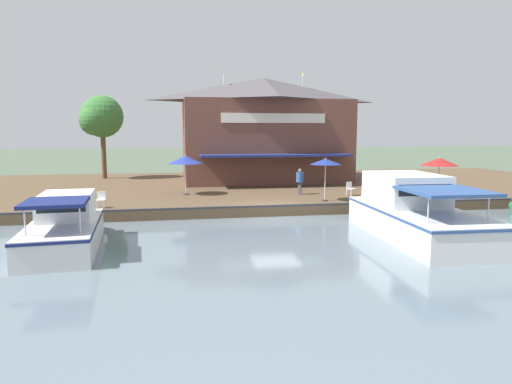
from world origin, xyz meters
The scene contains 15 objects.
ground_plane centered at (0.00, 0.00, 0.00)m, with size 220.00×220.00×0.00m, color #4C5B47.
quay_deck centered at (-11.00, 0.00, 0.30)m, with size 22.00×56.00×0.60m, color brown.
quay_edge_fender centered at (-0.10, 0.00, 0.65)m, with size 0.20×50.40×0.10m, color #2D2D33.
waterfront_restaurant centered at (-13.34, 2.00, 4.81)m, with size 9.71×13.53×8.74m.
patio_umbrella_mid_patio_left centered at (-1.62, 3.29, 2.87)m, with size 1.81×1.81×2.49m.
patio_umbrella_back_row centered at (-1.80, 10.58, 2.78)m, with size 2.26×2.26×2.47m.
patio_umbrella_mid_patio_right centered at (-5.83, -4.55, 2.83)m, with size 2.15×2.15×2.52m.
cafe_chair_mid_patio centered at (-4.35, 8.54, 1.08)m, with size 0.58×0.58×0.85m.
cafe_chair_back_row_seat centered at (-3.57, 5.65, 1.08)m, with size 0.58×0.58×0.85m.
cafe_chair_facing_river centered at (-1.41, -9.10, 1.08)m, with size 0.46×0.46×0.85m.
person_mid_patio centered at (-4.56, 2.61, 1.63)m, with size 0.47×0.47×1.65m.
motorboat_distant_upstream centered at (4.92, 4.95, 1.04)m, with size 9.65×3.73×2.63m.
motorboat_fourth_along centered at (4.52, -9.55, 0.86)m, with size 7.40×2.95×2.12m.
tree_upstream_bank centered at (-17.23, 5.81, 5.00)m, with size 5.27×5.01×7.04m.
tree_downstream_bank centered at (-17.25, -11.30, 5.75)m, with size 3.72×3.55×7.05m.
Camera 1 is at (23.38, -5.31, 4.57)m, focal length 32.00 mm.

